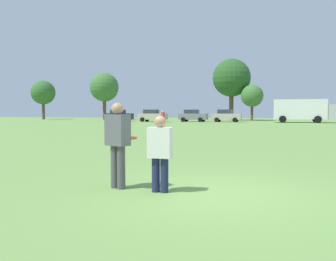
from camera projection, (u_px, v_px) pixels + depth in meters
The scene contains 14 objects.
ground_plane at pixel (215, 193), 6.54m from camera, with size 153.53×153.53×0.00m, color #6B9347.
player_thrower at pixel (118, 140), 6.91m from camera, with size 0.54×0.44×1.70m.
player_defender at pixel (160, 150), 6.58m from camera, with size 0.45×0.26×1.45m.
frisbee at pixel (130, 138), 7.08m from camera, with size 0.27×0.27×0.07m.
parked_car_near_left at pixel (119, 115), 55.38m from camera, with size 4.31×2.42×1.82m.
parked_car_mid_left at pixel (152, 116), 52.39m from camera, with size 4.31×2.42×1.82m.
parked_car_center at pixel (193, 116), 52.32m from camera, with size 4.31×2.42×1.82m.
parked_car_mid_right at pixel (226, 116), 51.18m from camera, with size 4.31×2.42×1.82m.
box_truck at pixel (305, 110), 47.77m from camera, with size 8.64×3.36×3.18m.
bystander_sideline_watcher at pixel (163, 116), 45.71m from camera, with size 0.53×0.47×1.66m.
tree_west_oak at pixel (43, 93), 67.90m from camera, with size 4.65×4.65×7.56m.
tree_west_maple at pixel (104, 87), 66.38m from camera, with size 5.47×5.47×8.88m.
tree_center_elm at pixel (232, 78), 60.69m from camera, with size 6.57×6.57×10.67m.
tree_east_birch at pixel (252, 96), 58.03m from camera, with size 3.69×3.69×6.00m.
Camera 1 is at (0.70, -6.49, 1.53)m, focal length 37.35 mm.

